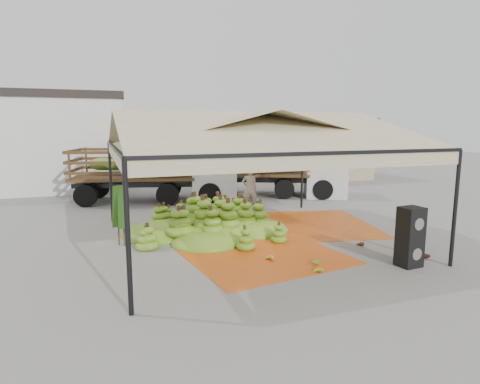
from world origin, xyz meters
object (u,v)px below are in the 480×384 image
object	(u,v)px
banana_heap	(211,216)
vendor	(250,188)
truck_left	(162,168)
speaker_stack	(410,237)
truck_right	(278,165)

from	to	relation	value
banana_heap	vendor	xyz separation A→B (m)	(2.64, 3.26, 0.30)
vendor	truck_left	size ratio (longest dim) A/B	0.23
speaker_stack	truck_left	xyz separation A→B (m)	(-4.48, 11.35, 0.83)
vendor	truck_right	size ratio (longest dim) A/B	0.24
banana_heap	truck_right	distance (m)	8.23
banana_heap	truck_left	world-z (taller)	truck_left
truck_right	speaker_stack	bearing A→B (deg)	-72.84
banana_heap	speaker_stack	bearing A→B (deg)	-50.68
truck_left	truck_right	distance (m)	5.94
truck_left	truck_right	xyz separation A→B (m)	(5.93, -0.39, -0.04)
truck_right	vendor	bearing A→B (deg)	-108.49
banana_heap	truck_left	size ratio (longest dim) A/B	0.72
truck_right	banana_heap	bearing A→B (deg)	-106.37
truck_left	truck_right	world-z (taller)	truck_left
vendor	truck_right	world-z (taller)	truck_right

